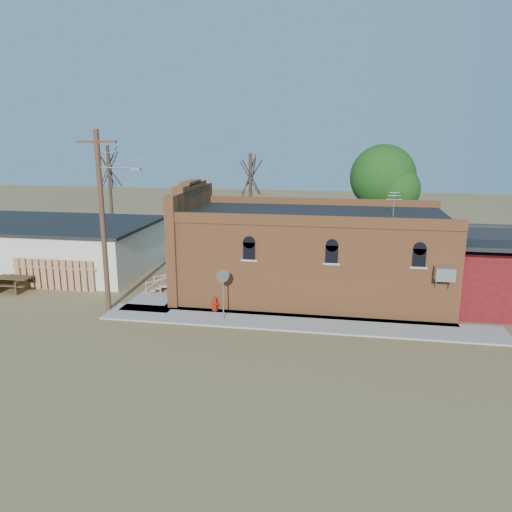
% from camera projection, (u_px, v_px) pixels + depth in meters
% --- Properties ---
extents(ground, '(120.00, 120.00, 0.00)m').
position_uv_depth(ground, '(263.00, 328.00, 23.06)').
color(ground, olive).
rests_on(ground, ground).
extents(sidewalk_south, '(19.00, 2.20, 0.08)m').
position_uv_depth(sidewalk_south, '(297.00, 323.00, 23.66)').
color(sidewalk_south, '#9E9991').
rests_on(sidewalk_south, ground).
extents(sidewalk_west, '(2.60, 10.00, 0.08)m').
position_uv_depth(sidewalk_west, '(175.00, 284.00, 29.86)').
color(sidewalk_west, '#9E9991').
rests_on(sidewalk_west, ground).
extents(brick_bar, '(16.40, 7.97, 6.30)m').
position_uv_depth(brick_bar, '(308.00, 254.00, 27.49)').
color(brick_bar, '#B36536').
rests_on(brick_bar, ground).
extents(red_shed, '(5.40, 6.40, 4.30)m').
position_uv_depth(red_shed, '(498.00, 263.00, 25.85)').
color(red_shed, '#5A0F11').
rests_on(red_shed, ground).
extents(storage_building, '(20.40, 8.40, 3.17)m').
position_uv_depth(storage_building, '(4.00, 244.00, 33.56)').
color(storage_building, silver).
rests_on(storage_building, ground).
extents(wood_fence, '(5.20, 0.10, 1.80)m').
position_uv_depth(wood_fence, '(54.00, 275.00, 28.65)').
color(wood_fence, '#A66F4A').
rests_on(wood_fence, ground).
extents(utility_pole, '(3.12, 0.26, 9.00)m').
position_uv_depth(utility_pole, '(103.00, 217.00, 24.47)').
color(utility_pole, '#4A2D1D').
rests_on(utility_pole, ground).
extents(tree_bare_near, '(2.80, 2.80, 7.65)m').
position_uv_depth(tree_bare_near, '(250.00, 176.00, 34.61)').
color(tree_bare_near, '#423725').
rests_on(tree_bare_near, ground).
extents(tree_bare_far, '(2.80, 2.80, 8.16)m').
position_uv_depth(tree_bare_far, '(109.00, 167.00, 37.33)').
color(tree_bare_far, '#423725').
rests_on(tree_bare_far, ground).
extents(tree_leafy, '(4.40, 4.40, 8.15)m').
position_uv_depth(tree_leafy, '(383.00, 178.00, 33.58)').
color(tree_leafy, '#423725').
rests_on(tree_leafy, ground).
extents(fire_hydrant, '(0.39, 0.37, 0.70)m').
position_uv_depth(fire_hydrant, '(215.00, 304.00, 25.15)').
color(fire_hydrant, '#AC1509').
rests_on(fire_hydrant, sidewalk_south).
extents(stop_sign, '(0.57, 0.46, 2.51)m').
position_uv_depth(stop_sign, '(223.00, 281.00, 23.57)').
color(stop_sign, '#99999E').
rests_on(stop_sign, sidewalk_south).
extents(trash_barrel, '(0.66, 0.66, 0.88)m').
position_uv_depth(trash_barrel, '(176.00, 291.00, 26.98)').
color(trash_barrel, '#1C538D').
rests_on(trash_barrel, sidewalk_west).
extents(picnic_table, '(2.03, 1.58, 0.84)m').
position_uv_depth(picnic_table, '(14.00, 282.00, 28.52)').
color(picnic_table, '#48371C').
rests_on(picnic_table, ground).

